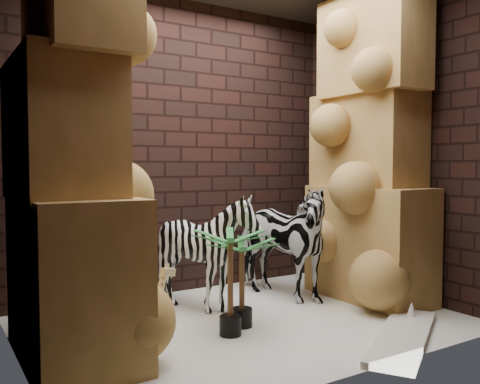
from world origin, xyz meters
TOP-DOWN VIEW (x-y plane):
  - floor at (0.00, 0.00)m, footprint 3.50×3.50m
  - wall_back at (0.00, 1.25)m, footprint 3.50×0.00m
  - wall_front at (0.00, -1.25)m, footprint 3.50×0.00m
  - wall_left at (-1.75, 0.00)m, footprint 0.00×3.00m
  - wall_right at (1.75, 0.00)m, footprint 0.00×3.00m
  - rock_pillar_left at (-1.40, 0.00)m, footprint 0.68×1.30m
  - rock_pillar_right at (1.42, 0.00)m, footprint 0.58×1.25m
  - zebra_right at (0.67, 0.49)m, footprint 0.82×1.21m
  - zebra_left at (-0.12, 0.49)m, footprint 1.20×1.31m
  - giraffe_toy at (-1.01, -0.28)m, footprint 0.34×0.20m
  - palm_front at (-0.09, -0.07)m, footprint 0.36×0.36m
  - palm_back at (-0.28, -0.21)m, footprint 0.36×0.36m
  - surfboard at (0.76, -0.98)m, footprint 1.34×1.01m

SIDE VIEW (x-z plane):
  - floor at x=0.00m, z-range 0.00..0.00m
  - surfboard at x=0.76m, z-range 0.00..0.05m
  - giraffe_toy at x=-1.01m, z-range 0.00..0.63m
  - palm_front at x=-0.09m, z-range 0.00..0.72m
  - palm_back at x=-0.28m, z-range 0.00..0.82m
  - zebra_left at x=-0.12m, z-range 0.00..0.96m
  - zebra_right at x=0.67m, z-range 0.00..1.32m
  - wall_back at x=0.00m, z-range -0.25..3.25m
  - wall_front at x=0.00m, z-range -0.25..3.25m
  - wall_left at x=-1.75m, z-range 0.00..3.00m
  - wall_right at x=1.75m, z-range 0.00..3.00m
  - rock_pillar_left at x=-1.40m, z-range 0.00..3.00m
  - rock_pillar_right at x=1.42m, z-range 0.00..3.00m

